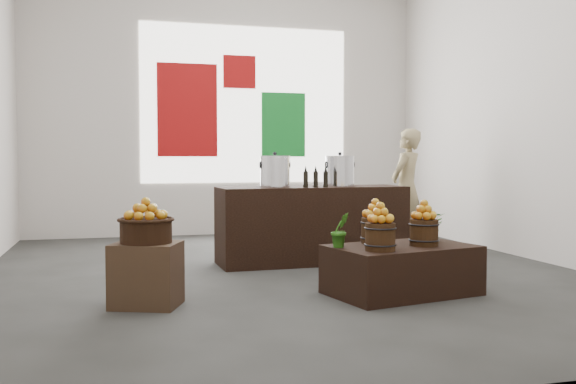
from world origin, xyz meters
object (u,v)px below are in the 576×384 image
object	(u,v)px
stock_pot_center	(340,172)
stock_pot_left	(275,172)
crate	(147,275)
shopper	(406,188)
wicker_basket	(146,231)
display_table	(402,270)
counter	(312,225)

from	to	relation	value
stock_pot_center	stock_pot_left	bearing A→B (deg)	-178.41
crate	shopper	size ratio (longest dim) A/B	0.32
crate	stock_pot_left	bearing A→B (deg)	49.03
stock_pot_left	shopper	distance (m)	2.29
stock_pot_center	shopper	world-z (taller)	shopper
stock_pot_center	shopper	size ratio (longest dim) A/B	0.21
wicker_basket	shopper	size ratio (longest dim) A/B	0.26
display_table	stock_pot_center	size ratio (longest dim) A/B	3.77
counter	crate	bearing A→B (deg)	-139.69
wicker_basket	counter	xyz separation A→B (m)	(1.89, 1.70, -0.17)
wicker_basket	stock_pot_center	distance (m)	2.84
stock_pot_center	shopper	bearing A→B (deg)	37.07
crate	counter	world-z (taller)	counter
shopper	crate	bearing A→B (deg)	-1.91
stock_pot_left	stock_pot_center	xyz separation A→B (m)	(0.76, 0.02, 0.00)
counter	stock_pot_left	bearing A→B (deg)	-180.00
crate	shopper	world-z (taller)	shopper
wicker_basket	display_table	xyz separation A→B (m)	(2.15, -0.11, -0.39)
display_table	counter	distance (m)	1.84
crate	shopper	xyz separation A→B (m)	(3.52, 2.68, 0.53)
wicker_basket	counter	bearing A→B (deg)	41.91
wicker_basket	display_table	world-z (taller)	wicker_basket
crate	stock_pot_center	world-z (taller)	stock_pot_center
stock_pot_left	shopper	size ratio (longest dim) A/B	0.21
crate	display_table	bearing A→B (deg)	-2.88
counter	stock_pot_center	size ratio (longest dim) A/B	6.47
display_table	stock_pot_left	distance (m)	2.08
counter	stock_pot_center	xyz separation A→B (m)	(0.33, 0.01, 0.59)
wicker_basket	shopper	world-z (taller)	shopper
crate	counter	size ratio (longest dim) A/B	0.24
wicker_basket	counter	size ratio (longest dim) A/B	0.19
counter	stock_pot_left	size ratio (longest dim) A/B	6.47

